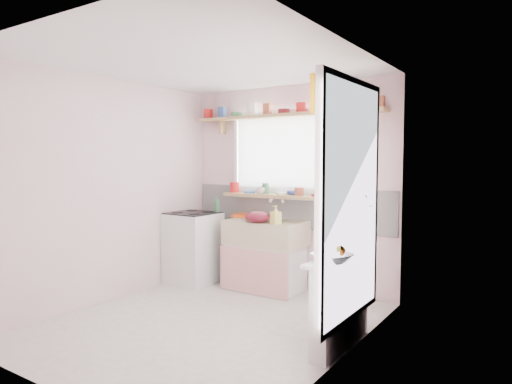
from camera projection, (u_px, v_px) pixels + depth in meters
The scene contains 19 objects.
room at pixel (309, 181), 4.69m from camera, with size 3.20×3.20×3.20m.
sink_unit at pixel (265, 255), 5.56m from camera, with size 0.95×0.65×1.11m.
cooker at pixel (193, 247), 5.88m from camera, with size 0.58×0.58×0.93m.
radiator_ledge at pixel (341, 301), 3.86m from camera, with size 0.22×0.95×0.78m.
windowsill at pixel (273, 196), 5.67m from camera, with size 1.40×0.22×0.04m, color tan.
pine_shelf at pixel (284, 116), 5.51m from camera, with size 2.52×0.24×0.04m, color tan.
shelf_crockery at pixel (284, 109), 5.50m from camera, with size 2.47×0.11×0.12m.
sill_crockery at pixel (270, 190), 5.69m from camera, with size 1.35×0.11×0.12m.
dish_tray at pixel (250, 215), 5.91m from camera, with size 0.39×0.29×0.04m, color #F04E15.
colander at pixel (258, 217), 5.36m from camera, with size 0.30×0.30×0.14m, color maroon.
jade_plant at pixel (350, 220), 4.19m from camera, with size 0.46×0.40×0.51m, color #386829.
fruit_bowl at pixel (332, 258), 3.59m from camera, with size 0.31×0.31×0.07m, color silver.
herb_pot at pixel (345, 243), 3.81m from camera, with size 0.12×0.08×0.23m, color #27612A.
soap_bottle_sink at pixel (276, 215), 5.22m from camera, with size 0.10×0.10×0.21m, color #E3D964.
sill_cup at pixel (261, 191), 5.70m from camera, with size 0.11×0.11×0.09m, color beige.
sill_bowl at pixel (294, 193), 5.57m from camera, with size 0.17×0.17×0.05m, color #344EAC.
shelf_vase at pixel (352, 104), 5.04m from camera, with size 0.13×0.13×0.14m, color #95392D.
cooker_bottle at pixel (217, 204), 5.90m from camera, with size 0.08×0.08×0.21m, color #387045.
fruit at pixel (333, 250), 3.59m from camera, with size 0.20×0.14×0.10m.
Camera 1 is at (2.79, -3.35, 1.58)m, focal length 32.00 mm.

